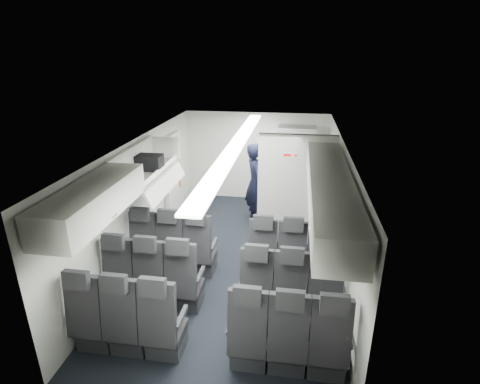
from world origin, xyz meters
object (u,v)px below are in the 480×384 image
(seat_row_mid, at_px, (220,288))
(flight_attendant, at_px, (255,183))
(carry_on_bag, at_px, (150,162))
(seat_row_front, at_px, (231,255))
(seat_row_rear, at_px, (205,333))
(boarding_door, at_px, (173,177))
(galley_unit, at_px, (295,167))

(seat_row_mid, relative_size, flight_attendant, 1.92)
(flight_attendant, xyz_separation_m, carry_on_bag, (-1.54, -1.84, 0.94))
(flight_attendant, bearing_deg, seat_row_front, 157.20)
(seat_row_rear, height_order, carry_on_bag, carry_on_bag)
(boarding_door, bearing_deg, seat_row_mid, -61.23)
(seat_row_rear, xyz_separation_m, galley_unit, (0.95, 5.05, 0.55))
(boarding_door, bearing_deg, galley_unit, 24.28)
(seat_row_front, height_order, boarding_door, boarding_door)
(seat_row_mid, bearing_deg, boarding_door, 118.77)
(seat_row_mid, xyz_separation_m, flight_attendant, (0.13, 3.11, 0.46))
(seat_row_mid, height_order, boarding_door, boarding_door)
(galley_unit, distance_m, boarding_door, 2.84)
(galley_unit, bearing_deg, seat_row_rear, -100.65)
(seat_row_front, bearing_deg, seat_row_rear, -90.00)
(boarding_door, bearing_deg, flight_attendant, 4.06)
(seat_row_front, relative_size, flight_attendant, 1.92)
(galley_unit, bearing_deg, boarding_door, -155.72)
(galley_unit, xyz_separation_m, boarding_door, (-2.59, -1.17, 0.00))
(seat_row_front, distance_m, flight_attendant, 2.26)
(seat_row_rear, distance_m, carry_on_bag, 2.94)
(seat_row_mid, distance_m, carry_on_bag, 2.36)
(seat_row_front, relative_size, seat_row_mid, 1.00)
(seat_row_mid, relative_size, carry_on_bag, 8.16)
(boarding_door, height_order, flight_attendant, boarding_door)
(flight_attendant, relative_size, carry_on_bag, 4.25)
(seat_row_front, height_order, flight_attendant, flight_attendant)
(seat_row_rear, relative_size, galley_unit, 1.75)
(carry_on_bag, bearing_deg, galley_unit, 50.71)
(galley_unit, relative_size, carry_on_bag, 4.66)
(seat_row_front, bearing_deg, boarding_door, 128.16)
(seat_row_rear, bearing_deg, galley_unit, 79.35)
(seat_row_front, xyz_separation_m, seat_row_rear, (0.00, -1.80, 0.00))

